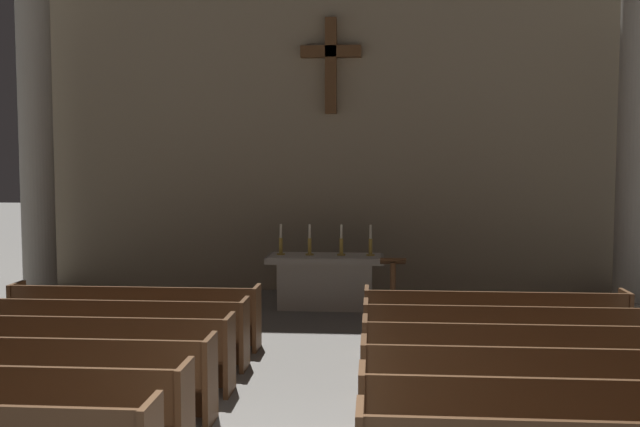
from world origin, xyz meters
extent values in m
cube|color=brown|center=(-0.81, 0.99, 0.47)|extent=(0.06, 0.50, 0.95)
cube|color=brown|center=(-2.65, 2.02, 0.42)|extent=(3.62, 0.40, 0.05)
cube|color=brown|center=(-2.65, 1.79, 0.70)|extent=(3.62, 0.05, 0.50)
cube|color=brown|center=(-2.65, 2.20, 0.20)|extent=(3.62, 0.04, 0.40)
cube|color=brown|center=(-0.81, 2.00, 0.47)|extent=(0.06, 0.50, 0.95)
cube|color=brown|center=(-2.65, 3.03, 0.42)|extent=(3.62, 0.40, 0.05)
cube|color=brown|center=(-2.65, 2.80, 0.70)|extent=(3.62, 0.05, 0.50)
cube|color=brown|center=(-2.65, 3.21, 0.20)|extent=(3.62, 0.04, 0.40)
cube|color=brown|center=(-0.81, 3.01, 0.47)|extent=(0.06, 0.50, 0.95)
cube|color=brown|center=(-2.65, 4.03, 0.42)|extent=(3.62, 0.40, 0.05)
cube|color=brown|center=(-2.65, 3.81, 0.70)|extent=(3.62, 0.05, 0.50)
cube|color=brown|center=(-2.65, 4.21, 0.20)|extent=(3.62, 0.04, 0.40)
cube|color=brown|center=(-0.81, 4.01, 0.47)|extent=(0.06, 0.50, 0.95)
cube|color=brown|center=(-2.65, 5.04, 0.42)|extent=(3.62, 0.40, 0.05)
cube|color=brown|center=(-2.65, 4.82, 0.70)|extent=(3.62, 0.05, 0.50)
cube|color=brown|center=(-2.65, 5.22, 0.20)|extent=(3.62, 0.04, 0.40)
cube|color=brown|center=(-0.81, 5.02, 0.47)|extent=(0.06, 0.50, 0.95)
cube|color=brown|center=(-4.49, 5.02, 0.47)|extent=(0.06, 0.50, 0.95)
cube|color=brown|center=(2.65, 0.78, 0.70)|extent=(3.62, 0.05, 0.50)
cube|color=brown|center=(0.81, 0.99, 0.47)|extent=(0.06, 0.50, 0.95)
cube|color=brown|center=(2.65, 2.02, 0.42)|extent=(3.62, 0.40, 0.05)
cube|color=brown|center=(2.65, 1.79, 0.70)|extent=(3.62, 0.05, 0.50)
cube|color=brown|center=(2.65, 2.20, 0.20)|extent=(3.62, 0.04, 0.40)
cube|color=brown|center=(0.81, 2.00, 0.47)|extent=(0.06, 0.50, 0.95)
cube|color=brown|center=(2.65, 3.03, 0.42)|extent=(3.62, 0.40, 0.05)
cube|color=brown|center=(2.65, 2.80, 0.70)|extent=(3.62, 0.05, 0.50)
cube|color=brown|center=(2.65, 3.21, 0.20)|extent=(3.62, 0.04, 0.40)
cube|color=brown|center=(0.81, 3.01, 0.47)|extent=(0.06, 0.50, 0.95)
cube|color=brown|center=(2.65, 4.03, 0.42)|extent=(3.62, 0.40, 0.05)
cube|color=brown|center=(2.65, 3.81, 0.70)|extent=(3.62, 0.05, 0.50)
cube|color=brown|center=(2.65, 4.21, 0.20)|extent=(3.62, 0.04, 0.40)
cube|color=brown|center=(0.81, 4.01, 0.47)|extent=(0.06, 0.50, 0.95)
cube|color=brown|center=(2.65, 5.04, 0.42)|extent=(3.62, 0.40, 0.05)
cube|color=brown|center=(2.65, 4.82, 0.70)|extent=(3.62, 0.05, 0.50)
cube|color=brown|center=(2.65, 5.22, 0.20)|extent=(3.62, 0.04, 0.40)
cube|color=brown|center=(0.81, 5.02, 0.47)|extent=(0.06, 0.50, 0.95)
cube|color=brown|center=(4.49, 5.02, 0.47)|extent=(0.06, 0.50, 0.95)
cube|color=#9E998E|center=(-5.71, 8.31, 0.10)|extent=(0.90, 0.90, 0.20)
cylinder|color=#9E998E|center=(-5.71, 8.31, 3.60)|extent=(0.64, 0.64, 7.20)
cube|color=#9E998E|center=(5.71, 8.31, 0.10)|extent=(0.90, 0.90, 0.20)
cylinder|color=#9E998E|center=(5.71, 8.31, 3.60)|extent=(0.64, 0.64, 7.20)
cube|color=#A8A399|center=(0.00, 8.07, 0.44)|extent=(1.76, 0.72, 0.88)
cube|color=#A8A399|center=(0.00, 8.07, 0.94)|extent=(2.20, 0.90, 0.12)
cube|color=silver|center=(0.00, 8.07, 1.00)|extent=(2.09, 0.86, 0.01)
cylinder|color=#B79338|center=(-0.85, 8.07, 1.02)|extent=(0.16, 0.16, 0.02)
cylinder|color=#B79338|center=(-0.85, 8.07, 1.17)|extent=(0.07, 0.07, 0.32)
cylinder|color=silver|center=(-0.85, 8.07, 1.46)|extent=(0.04, 0.04, 0.26)
cylinder|color=#B79338|center=(-0.30, 8.07, 1.02)|extent=(0.16, 0.16, 0.02)
cylinder|color=#B79338|center=(-0.30, 8.07, 1.17)|extent=(0.07, 0.07, 0.32)
cylinder|color=silver|center=(-0.30, 8.07, 1.46)|extent=(0.04, 0.04, 0.26)
cylinder|color=#B79338|center=(0.30, 8.07, 1.02)|extent=(0.16, 0.16, 0.02)
cylinder|color=#B79338|center=(0.30, 8.07, 1.17)|extent=(0.07, 0.07, 0.32)
cylinder|color=silver|center=(0.30, 8.07, 1.46)|extent=(0.04, 0.04, 0.26)
cylinder|color=#B79338|center=(0.85, 8.07, 1.02)|extent=(0.16, 0.16, 0.02)
cylinder|color=#B79338|center=(0.85, 8.07, 1.17)|extent=(0.07, 0.07, 0.32)
cylinder|color=silver|center=(0.85, 8.07, 1.46)|extent=(0.04, 0.04, 0.26)
cube|color=gray|center=(0.00, 9.98, 4.33)|extent=(12.45, 0.25, 8.65)
cube|color=brown|center=(0.00, 9.73, 4.76)|extent=(0.24, 0.24, 1.97)
cube|color=brown|center=(0.00, 9.73, 5.05)|extent=(1.26, 0.24, 0.24)
cylinder|color=brown|center=(1.24, 6.87, 0.02)|extent=(0.36, 0.36, 0.04)
cylinder|color=brown|center=(1.24, 6.87, 0.53)|extent=(0.10, 0.10, 1.05)
cube|color=brown|center=(1.24, 6.87, 1.08)|extent=(0.44, 0.31, 0.15)
camera|label=1|loc=(0.91, -5.32, 2.81)|focal=40.17mm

